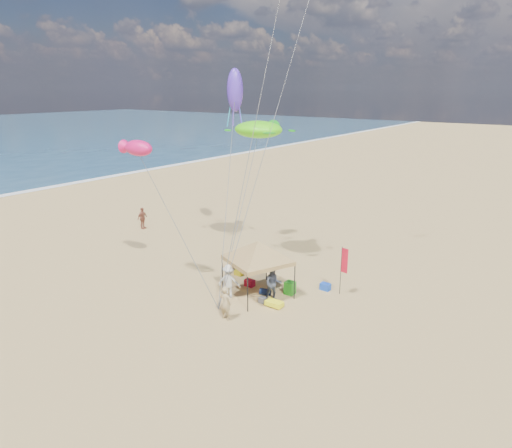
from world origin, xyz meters
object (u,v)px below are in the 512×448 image
(beach_cart, at_px, (274,303))
(person_far_a, at_px, (142,218))
(canopy_tent, at_px, (258,243))
(person_near_b, at_px, (273,284))
(chair_yellow, at_px, (240,269))
(cooler_red, at_px, (250,283))
(person_near_a, at_px, (226,303))
(person_near_c, at_px, (229,281))
(chair_green, at_px, (290,288))
(cooler_blue, at_px, (325,287))
(feather_flag, at_px, (344,263))

(beach_cart, distance_m, person_far_a, 16.77)
(canopy_tent, bearing_deg, person_near_b, -5.57)
(chair_yellow, xyz_separation_m, beach_cart, (4.03, -2.23, -0.15))
(cooler_red, relative_size, person_near_a, 0.32)
(beach_cart, xyz_separation_m, person_near_b, (-0.47, 0.56, 0.75))
(person_near_c, bearing_deg, person_near_a, 103.09)
(chair_green, bearing_deg, canopy_tent, -140.31)
(chair_yellow, xyz_separation_m, person_near_c, (1.46, -2.71, 0.57))
(cooler_blue, bearing_deg, cooler_red, -150.35)
(beach_cart, bearing_deg, cooler_blue, 72.00)
(cooler_red, height_order, chair_yellow, chair_yellow)
(cooler_red, distance_m, chair_yellow, 1.75)
(chair_yellow, bearing_deg, cooler_red, -32.69)
(canopy_tent, bearing_deg, person_near_c, -132.05)
(cooler_red, bearing_deg, canopy_tent, -31.33)
(cooler_blue, height_order, person_far_a, person_far_a)
(cooler_red, distance_m, person_far_a, 13.94)
(chair_yellow, xyz_separation_m, person_near_a, (2.86, -4.66, 0.50))
(chair_green, distance_m, person_far_a, 16.13)
(chair_green, distance_m, person_near_c, 3.33)
(canopy_tent, relative_size, feather_flag, 1.93)
(person_near_b, xyz_separation_m, person_near_c, (-2.11, -1.04, -0.02))
(chair_yellow, height_order, beach_cart, chair_yellow)
(canopy_tent, relative_size, cooler_red, 9.71)
(canopy_tent, distance_m, beach_cart, 3.20)
(cooler_blue, height_order, chair_green, chair_green)
(chair_yellow, bearing_deg, cooler_blue, 12.61)
(cooler_red, distance_m, cooler_blue, 4.22)
(cooler_blue, bearing_deg, person_near_c, -133.57)
(feather_flag, height_order, person_near_a, feather_flag)
(cooler_red, xyz_separation_m, person_near_b, (2.10, -0.73, 0.76))
(beach_cart, height_order, person_near_a, person_near_a)
(chair_yellow, bearing_deg, beach_cart, -28.97)
(person_near_c, relative_size, person_far_a, 1.07)
(chair_yellow, distance_m, beach_cart, 4.61)
(person_near_b, bearing_deg, person_near_a, -144.25)
(person_near_a, xyz_separation_m, person_near_c, (-1.40, 1.95, 0.07))
(feather_flag, distance_m, person_near_a, 6.75)
(person_near_a, xyz_separation_m, person_far_a, (-14.83, 7.38, 0.01))
(canopy_tent, distance_m, cooler_red, 2.99)
(canopy_tent, height_order, person_near_c, canopy_tent)
(cooler_red, xyz_separation_m, chair_yellow, (-1.46, 0.94, 0.16))
(person_near_a, bearing_deg, chair_yellow, -58.68)
(person_near_b, distance_m, person_near_c, 2.35)
(chair_green, relative_size, beach_cart, 0.78)
(chair_yellow, bearing_deg, person_near_a, -58.51)
(feather_flag, distance_m, beach_cart, 4.30)
(feather_flag, xyz_separation_m, person_far_a, (-18.13, 1.58, -0.96))
(cooler_red, bearing_deg, person_near_b, -19.19)
(beach_cart, bearing_deg, person_far_a, 162.81)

